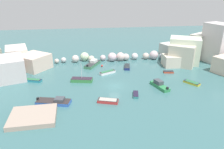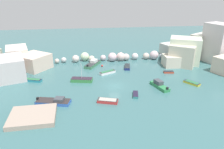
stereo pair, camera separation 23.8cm
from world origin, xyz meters
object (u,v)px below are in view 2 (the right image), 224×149
(moored_boat_6, at_px, (127,67))
(moored_boat_7, at_px, (136,95))
(moored_boat_4, at_px, (54,101))
(stone_dock, at_px, (33,116))
(channel_buoy, at_px, (102,66))
(moored_boat_3, at_px, (169,72))
(moored_boat_8, at_px, (171,61))
(moored_boat_1, at_px, (93,64))
(moored_boat_11, at_px, (108,101))
(moored_boat_2, at_px, (33,80))
(moored_boat_10, at_px, (192,83))
(moored_boat_9, at_px, (108,72))
(moored_boat_5, at_px, (159,85))
(moored_boat_0, at_px, (82,80))

(moored_boat_6, relative_size, moored_boat_7, 1.43)
(moored_boat_4, bearing_deg, moored_boat_6, 59.09)
(stone_dock, xyz_separation_m, channel_buoy, (14.31, 25.10, -0.15))
(moored_boat_3, height_order, moored_boat_6, moored_boat_6)
(channel_buoy, height_order, moored_boat_8, moored_boat_8)
(moored_boat_3, xyz_separation_m, moored_boat_6, (-10.25, 5.23, 0.09))
(moored_boat_1, height_order, moored_boat_11, moored_boat_1)
(moored_boat_4, distance_m, moored_boat_7, 16.59)
(moored_boat_2, bearing_deg, moored_boat_10, -171.23)
(moored_boat_10, relative_size, moored_boat_11, 0.89)
(moored_boat_11, bearing_deg, moored_boat_7, 35.84)
(moored_boat_4, bearing_deg, moored_boat_9, 64.01)
(moored_boat_3, xyz_separation_m, moored_boat_8, (3.76, 8.11, 0.40))
(moored_boat_7, bearing_deg, moored_boat_9, -149.59)
(moored_boat_2, bearing_deg, moored_boat_7, 173.54)
(moored_boat_7, bearing_deg, channel_buoy, -152.25)
(moored_boat_11, bearing_deg, moored_boat_8, 62.86)
(channel_buoy, relative_size, moored_boat_5, 0.09)
(moored_boat_4, bearing_deg, moored_boat_3, 38.59)
(channel_buoy, bearing_deg, moored_boat_8, 2.25)
(moored_boat_4, distance_m, moored_boat_6, 25.69)
(moored_boat_0, bearing_deg, moored_boat_2, -175.91)
(channel_buoy, bearing_deg, moored_boat_3, -22.96)
(moored_boat_5, bearing_deg, moored_boat_6, 1.26)
(moored_boat_1, bearing_deg, moored_boat_9, -124.84)
(moored_boat_5, height_order, moored_boat_10, moored_boat_5)
(moored_boat_5, relative_size, moored_boat_11, 1.33)
(moored_boat_4, distance_m, moored_boat_11, 10.48)
(moored_boat_4, bearing_deg, moored_boat_11, 8.97)
(moored_boat_10, bearing_deg, moored_boat_9, 29.88)
(moored_boat_0, xyz_separation_m, moored_boat_8, (26.79, 10.82, 0.21))
(moored_boat_0, xyz_separation_m, moored_boat_11, (5.02, -11.15, -0.10))
(channel_buoy, bearing_deg, moored_boat_2, -154.63)
(moored_boat_0, xyz_separation_m, moored_boat_10, (25.72, -4.95, -0.15))
(moored_boat_0, bearing_deg, moored_boat_11, -53.61)
(stone_dock, relative_size, moored_boat_3, 2.86)
(moored_boat_0, xyz_separation_m, moored_boat_2, (-11.75, 1.66, -0.13))
(moored_boat_1, height_order, moored_boat_2, moored_boat_1)
(channel_buoy, distance_m, moored_boat_0, 11.57)
(moored_boat_4, bearing_deg, moored_boat_7, 17.86)
(moored_boat_8, xyz_separation_m, moored_boat_10, (-1.07, -15.77, -0.37))
(moored_boat_6, xyz_separation_m, moored_boat_7, (-1.64, -17.07, -0.07))
(moored_boat_5, bearing_deg, moored_boat_3, -50.67)
(channel_buoy, distance_m, moored_boat_7, 19.85)
(channel_buoy, xyz_separation_m, moored_boat_5, (11.64, -15.81, 0.30))
(moored_boat_5, bearing_deg, moored_boat_10, -101.58)
(moored_boat_4, height_order, moored_boat_8, moored_boat_8)
(moored_boat_5, bearing_deg, moored_boat_11, 95.66)
(stone_dock, relative_size, moored_boat_8, 1.48)
(moored_boat_9, bearing_deg, moored_boat_4, -156.89)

